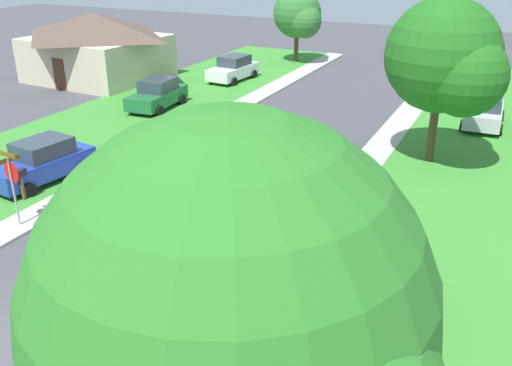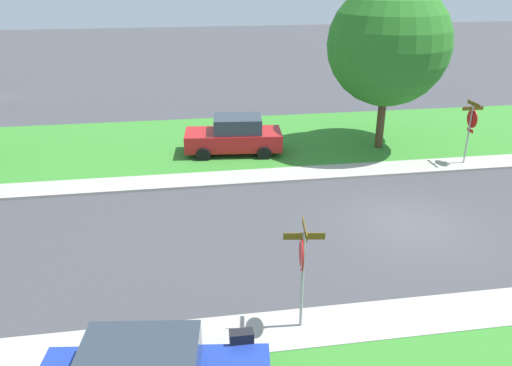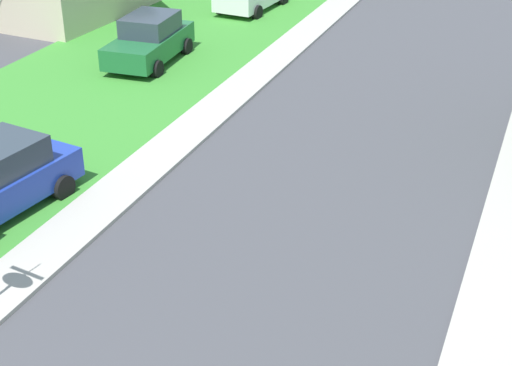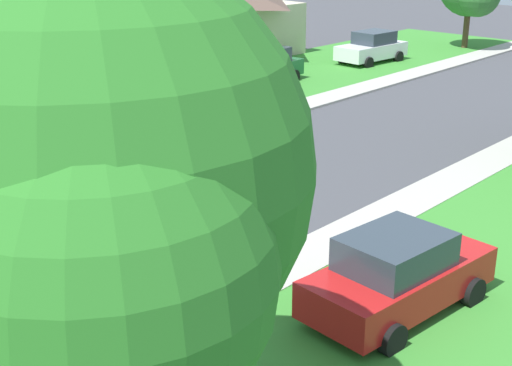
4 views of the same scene
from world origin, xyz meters
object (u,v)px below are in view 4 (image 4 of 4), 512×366
(stop_sign_far_corner, at_px, (51,119))
(car_green_far_down_street, at_px, (264,67))
(tree_across_left, at_px, (97,192))
(house_left_setback, at_px, (213,13))
(mailbox, at_px, (70,128))
(car_white_across_road, at_px, (372,48))
(car_red_driveway_right, at_px, (398,274))
(car_blue_kerbside_mid, at_px, (100,117))

(stop_sign_far_corner, height_order, car_green_far_down_street, stop_sign_far_corner)
(car_green_far_down_street, bearing_deg, tree_across_left, -52.18)
(house_left_setback, bearing_deg, stop_sign_far_corner, -56.73)
(car_green_far_down_street, distance_m, mailbox, 13.07)
(car_white_across_road, bearing_deg, car_red_driveway_right, -54.94)
(mailbox, bearing_deg, car_green_far_down_street, 102.10)
(stop_sign_far_corner, bearing_deg, car_red_driveway_right, 0.49)
(car_red_driveway_right, height_order, house_left_setback, house_left_setback)
(tree_across_left, distance_m, house_left_setback, 35.68)
(car_green_far_down_street, distance_m, tree_across_left, 27.10)
(stop_sign_far_corner, height_order, car_red_driveway_right, stop_sign_far_corner)
(car_green_far_down_street, relative_size, tree_across_left, 0.59)
(car_blue_kerbside_mid, xyz_separation_m, tree_across_left, (14.47, -10.20, 3.72))
(stop_sign_far_corner, bearing_deg, house_left_setback, 123.27)
(car_red_driveway_right, height_order, car_white_across_road, same)
(tree_across_left, bearing_deg, mailbox, 148.44)
(car_red_driveway_right, relative_size, mailbox, 3.40)
(car_red_driveway_right, distance_m, house_left_setback, 30.97)
(stop_sign_far_corner, distance_m, house_left_setback, 22.57)
(mailbox, bearing_deg, car_red_driveway_right, -6.07)
(car_white_across_road, xyz_separation_m, mailbox, (2.03, -20.94, 0.14))
(car_green_far_down_street, bearing_deg, car_blue_kerbside_mid, -79.76)
(car_green_far_down_street, relative_size, car_blue_kerbside_mid, 0.98)
(car_green_far_down_street, bearing_deg, car_white_across_road, 85.04)
(house_left_setback, bearing_deg, car_red_driveway_right, -37.33)
(car_green_far_down_street, relative_size, mailbox, 3.37)
(car_green_far_down_street, height_order, car_blue_kerbside_mid, same)
(stop_sign_far_corner, xyz_separation_m, car_white_across_road, (-3.50, 22.51, -1.01))
(mailbox, bearing_deg, tree_across_left, -31.56)
(car_green_far_down_street, xyz_separation_m, car_white_across_road, (0.71, 8.17, 0.00))
(stop_sign_far_corner, bearing_deg, car_green_far_down_street, 106.37)
(stop_sign_far_corner, xyz_separation_m, car_blue_kerbside_mid, (-2.22, 3.34, -1.01))
(stop_sign_far_corner, xyz_separation_m, mailbox, (-1.47, 1.56, -0.88))
(car_white_across_road, distance_m, mailbox, 21.04)
(car_green_far_down_street, xyz_separation_m, mailbox, (2.74, -12.78, 0.14))
(stop_sign_far_corner, bearing_deg, car_blue_kerbside_mid, 123.66)
(car_white_across_road, bearing_deg, tree_across_left, -61.80)
(tree_across_left, bearing_deg, stop_sign_far_corner, 150.74)
(car_red_driveway_right, bearing_deg, mailbox, 173.93)
(car_green_far_down_street, distance_m, car_blue_kerbside_mid, 11.18)
(car_red_driveway_right, distance_m, car_blue_kerbside_mid, 14.80)
(stop_sign_far_corner, xyz_separation_m, tree_across_left, (12.25, -6.86, 2.71))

